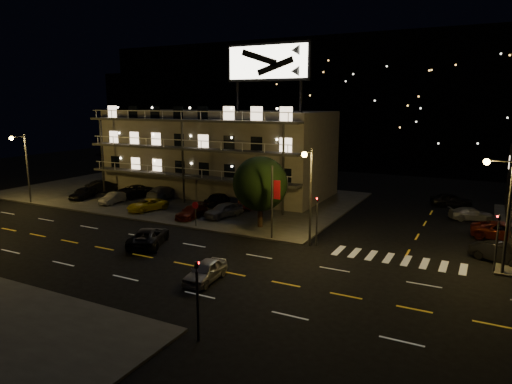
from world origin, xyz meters
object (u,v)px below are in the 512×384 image
at_px(lot_car_4, 224,210).
at_px(road_car_east, 205,271).
at_px(lot_car_2, 147,205).
at_px(side_car_0, 501,253).
at_px(road_car_west, 149,237).
at_px(lot_car_7, 164,192).
at_px(tree, 260,185).

distance_m(lot_car_4, road_car_east, 16.45).
bearing_deg(road_car_east, lot_car_2, 136.46).
bearing_deg(side_car_0, road_car_east, 151.49).
bearing_deg(road_car_west, side_car_0, 175.02).
bearing_deg(lot_car_4, lot_car_2, -153.62).
relative_size(lot_car_4, road_car_east, 1.08).
xyz_separation_m(lot_car_2, road_car_east, (16.27, -13.30, -0.09)).
height_order(lot_car_7, side_car_0, lot_car_7).
xyz_separation_m(lot_car_4, road_car_east, (7.50, -14.64, -0.20)).
bearing_deg(tree, lot_car_7, 159.17).
bearing_deg(lot_car_4, road_car_east, -45.18).
height_order(lot_car_2, lot_car_4, lot_car_4).
distance_m(lot_car_7, road_car_west, 18.21).
distance_m(road_car_east, road_car_west, 9.42).
bearing_deg(lot_car_7, road_car_west, 121.19).
relative_size(lot_car_7, road_car_west, 0.98).
height_order(lot_car_7, road_car_east, lot_car_7).
bearing_deg(lot_car_2, lot_car_4, 26.39).
relative_size(lot_car_7, side_car_0, 1.21).
bearing_deg(side_car_0, lot_car_4, 110.87).
bearing_deg(lot_car_2, side_car_0, 17.04).
bearing_deg(side_car_0, lot_car_2, 114.19).
relative_size(tree, lot_car_7, 1.28).
relative_size(lot_car_2, lot_car_4, 1.03).
distance_m(lot_car_2, side_car_0, 33.63).
xyz_separation_m(lot_car_4, lot_car_7, (-11.25, 4.59, 0.02)).
bearing_deg(road_car_west, road_car_east, 129.63).
xyz_separation_m(tree, lot_car_2, (-13.65, 0.21, -3.32)).
bearing_deg(lot_car_2, road_car_west, -31.34).
relative_size(lot_car_2, lot_car_7, 0.86).
xyz_separation_m(lot_car_2, road_car_west, (7.86, -9.05, -0.04)).
distance_m(lot_car_7, side_car_0, 36.66).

